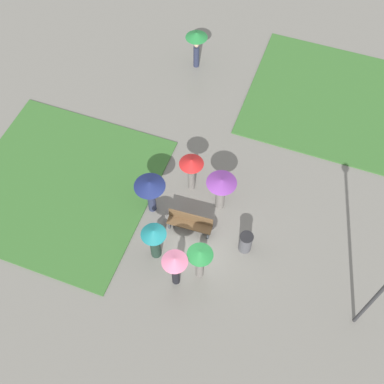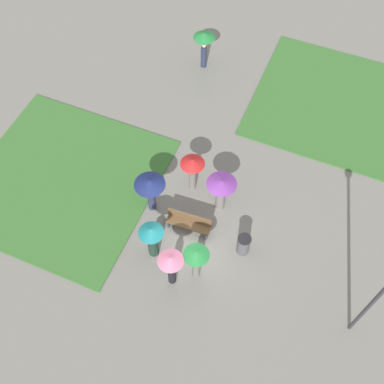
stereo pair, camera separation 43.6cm
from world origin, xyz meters
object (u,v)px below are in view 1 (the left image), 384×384
trash_bin (246,242)px  lone_walker_far_path (197,41)px  crowd_person_teal (154,239)px  park_bench (190,222)px  crowd_person_pink (175,265)px  crowd_person_red (191,167)px  crowd_person_navy (150,188)px  crowd_person_purple (221,188)px  crowd_person_green (200,258)px

trash_bin → lone_walker_far_path: 10.16m
lone_walker_far_path → crowd_person_teal: bearing=-143.6°
park_bench → crowd_person_pink: (0.28, -2.23, 0.96)m
crowd_person_teal → crowd_person_red: (0.21, 3.30, 0.21)m
trash_bin → crowd_person_pink: (-1.97, -2.14, 0.94)m
crowd_person_red → lone_walker_far_path: (-2.24, 6.79, 0.10)m
park_bench → lone_walker_far_path: size_ratio=0.89×
trash_bin → park_bench: bearing=177.5°
crowd_person_red → lone_walker_far_path: lone_walker_far_path is taller
trash_bin → crowd_person_teal: 3.44m
park_bench → crowd_person_navy: bearing=165.8°
crowd_person_pink → lone_walker_far_path: 11.30m
crowd_person_red → crowd_person_purple: size_ratio=1.04×
crowd_person_teal → crowd_person_purple: 3.27m
park_bench → crowd_person_red: crowd_person_red is taller
crowd_person_green → crowd_person_pink: bearing=-48.1°
crowd_person_teal → crowd_person_pink: bearing=158.5°
crowd_person_green → crowd_person_teal: bearing=-92.7°
crowd_person_navy → crowd_person_purple: (2.47, 1.07, -0.21)m
lone_walker_far_path → park_bench: bearing=-136.7°
crowd_person_purple → crowd_person_navy: bearing=-62.0°
crowd_person_red → crowd_person_pink: bearing=-114.9°
park_bench → crowd_person_pink: bearing=-86.5°
park_bench → crowd_person_purple: 1.79m
crowd_person_navy → lone_walker_far_path: (-1.13, 8.30, 0.02)m
crowd_person_navy → crowd_person_green: (2.71, -2.00, -0.13)m
crowd_person_navy → crowd_person_teal: crowd_person_navy is taller
crowd_person_navy → crowd_person_green: 3.37m
crowd_person_pink → crowd_person_navy: bearing=106.0°
trash_bin → lone_walker_far_path: size_ratio=0.49×
crowd_person_pink → trash_bin: bearing=25.3°
crowd_person_red → crowd_person_pink: crowd_person_pink is taller
crowd_person_teal → crowd_person_pink: crowd_person_pink is taller
park_bench → crowd_person_pink: size_ratio=0.91×
crowd_person_navy → crowd_person_purple: 2.70m
crowd_person_teal → lone_walker_far_path: bearing=-65.2°
park_bench → crowd_person_navy: crowd_person_navy is taller
crowd_person_red → crowd_person_purple: bearing=-55.0°
crowd_person_navy → crowd_person_teal: size_ratio=1.04×
crowd_person_navy → crowd_person_red: crowd_person_navy is taller
crowd_person_navy → crowd_person_purple: bearing=51.1°
crowd_person_red → crowd_person_green: size_ratio=1.00×
crowd_person_red → crowd_person_purple: 1.44m
crowd_person_teal → trash_bin: bearing=-142.6°
park_bench → crowd_person_teal: crowd_person_teal is taller
crowd_person_green → crowd_person_pink: crowd_person_pink is taller
crowd_person_red → crowd_person_navy: bearing=-163.6°
crowd_person_green → crowd_person_pink: size_ratio=0.97×
crowd_person_teal → lone_walker_far_path: lone_walker_far_path is taller
crowd_person_navy → crowd_person_teal: bearing=-35.7°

